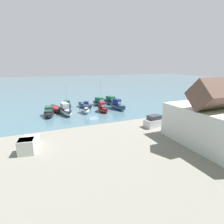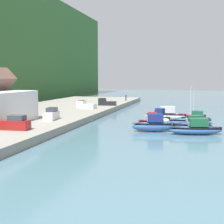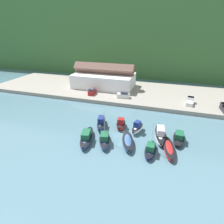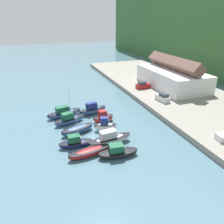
{
  "view_description": "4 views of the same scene",
  "coord_description": "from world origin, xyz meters",
  "px_view_note": "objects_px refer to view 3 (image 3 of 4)",
  "views": [
    {
      "loc": [
        13.56,
        45.77,
        12.11
      ],
      "look_at": [
        -0.67,
        11.89,
        2.2
      ],
      "focal_mm": 28.0,
      "sensor_mm": 36.0,
      "label": 1
    },
    {
      "loc": [
        -56.61,
        -4.07,
        8.84
      ],
      "look_at": [
        -1.01,
        10.74,
        2.41
      ],
      "focal_mm": 50.0,
      "sensor_mm": 36.0,
      "label": 2
    },
    {
      "loc": [
        7.62,
        -33.15,
        22.18
      ],
      "look_at": [
        -4.92,
        6.57,
        2.4
      ],
      "focal_mm": 28.0,
      "sensor_mm": 36.0,
      "label": 3
    },
    {
      "loc": [
        40.21,
        -9.76,
        21.53
      ],
      "look_at": [
        -2.67,
        5.86,
        1.47
      ],
      "focal_mm": 35.0,
      "sensor_mm": 36.0,
      "label": 4
    }
  ],
  "objects_px": {
    "moored_boat_0": "(101,123)",
    "moored_boat_8": "(150,150)",
    "moored_boat_2": "(137,128)",
    "moored_boat_4": "(179,138)",
    "moored_boat_3": "(160,134)",
    "moored_boat_7": "(128,142)",
    "moored_boat_6": "(105,139)",
    "parked_car_1": "(123,95)",
    "moored_boat_1": "(121,124)",
    "moored_boat_5": "(87,137)",
    "pickup_truck_1": "(190,101)",
    "moored_boat_9": "(169,149)",
    "parked_car_0": "(92,92)"
  },
  "relations": [
    {
      "from": "moored_boat_0",
      "to": "moored_boat_8",
      "type": "xyz_separation_m",
      "value": [
        12.84,
        -6.69,
        -0.26
      ]
    },
    {
      "from": "moored_boat_2",
      "to": "moored_boat_4",
      "type": "relative_size",
      "value": 0.69
    },
    {
      "from": "moored_boat_3",
      "to": "moored_boat_7",
      "type": "height_order",
      "value": "moored_boat_3"
    },
    {
      "from": "moored_boat_6",
      "to": "parked_car_1",
      "type": "relative_size",
      "value": 1.7
    },
    {
      "from": "moored_boat_6",
      "to": "moored_boat_0",
      "type": "bearing_deg",
      "value": 97.71
    },
    {
      "from": "moored_boat_6",
      "to": "moored_boat_7",
      "type": "relative_size",
      "value": 1.01
    },
    {
      "from": "moored_boat_1",
      "to": "moored_boat_8",
      "type": "xyz_separation_m",
      "value": [
        8.07,
        -7.8,
        -0.13
      ]
    },
    {
      "from": "moored_boat_0",
      "to": "moored_boat_6",
      "type": "relative_size",
      "value": 0.98
    },
    {
      "from": "moored_boat_5",
      "to": "parked_car_1",
      "type": "xyz_separation_m",
      "value": [
        1.84,
        25.3,
        1.22
      ]
    },
    {
      "from": "moored_boat_5",
      "to": "pickup_truck_1",
      "type": "height_order",
      "value": "pickup_truck_1"
    },
    {
      "from": "moored_boat_2",
      "to": "moored_boat_5",
      "type": "distance_m",
      "value": 12.01
    },
    {
      "from": "moored_boat_4",
      "to": "moored_boat_3",
      "type": "bearing_deg",
      "value": -174.42
    },
    {
      "from": "moored_boat_4",
      "to": "moored_boat_7",
      "type": "xyz_separation_m",
      "value": [
        -10.3,
        -4.62,
        -0.1
      ]
    },
    {
      "from": "moored_boat_3",
      "to": "moored_boat_5",
      "type": "distance_m",
      "value": 16.25
    },
    {
      "from": "moored_boat_6",
      "to": "pickup_truck_1",
      "type": "bearing_deg",
      "value": 35.3
    },
    {
      "from": "moored_boat_4",
      "to": "moored_boat_9",
      "type": "xyz_separation_m",
      "value": [
        -1.93,
        -4.35,
        -0.19
      ]
    },
    {
      "from": "moored_boat_0",
      "to": "moored_boat_8",
      "type": "relative_size",
      "value": 1.07
    },
    {
      "from": "moored_boat_6",
      "to": "moored_boat_8",
      "type": "relative_size",
      "value": 1.1
    },
    {
      "from": "moored_boat_5",
      "to": "moored_boat_7",
      "type": "distance_m",
      "value": 8.91
    },
    {
      "from": "parked_car_0",
      "to": "pickup_truck_1",
      "type": "height_order",
      "value": "parked_car_0"
    },
    {
      "from": "moored_boat_4",
      "to": "pickup_truck_1",
      "type": "bearing_deg",
      "value": 85.47
    },
    {
      "from": "moored_boat_9",
      "to": "parked_car_1",
      "type": "bearing_deg",
      "value": 113.93
    },
    {
      "from": "moored_boat_1",
      "to": "moored_boat_5",
      "type": "bearing_deg",
      "value": -131.89
    },
    {
      "from": "moored_boat_4",
      "to": "parked_car_1",
      "type": "distance_m",
      "value": 25.96
    },
    {
      "from": "moored_boat_9",
      "to": "pickup_truck_1",
      "type": "distance_m",
      "value": 25.51
    },
    {
      "from": "moored_boat_3",
      "to": "pickup_truck_1",
      "type": "bearing_deg",
      "value": 62.9
    },
    {
      "from": "moored_boat_2",
      "to": "moored_boat_8",
      "type": "relative_size",
      "value": 0.71
    },
    {
      "from": "moored_boat_8",
      "to": "parked_car_0",
      "type": "bearing_deg",
      "value": 136.17
    },
    {
      "from": "moored_boat_2",
      "to": "moored_boat_3",
      "type": "bearing_deg",
      "value": 7.61
    },
    {
      "from": "moored_boat_7",
      "to": "moored_boat_8",
      "type": "distance_m",
      "value": 5.08
    },
    {
      "from": "moored_boat_5",
      "to": "moored_boat_6",
      "type": "xyz_separation_m",
      "value": [
        3.96,
        0.44,
        -0.0
      ]
    },
    {
      "from": "moored_boat_9",
      "to": "pickup_truck_1",
      "type": "bearing_deg",
      "value": 68.23
    },
    {
      "from": "moored_boat_1",
      "to": "moored_boat_2",
      "type": "relative_size",
      "value": 1.0
    },
    {
      "from": "parked_car_1",
      "to": "moored_boat_3",
      "type": "bearing_deg",
      "value": -152.53
    },
    {
      "from": "parked_car_0",
      "to": "parked_car_1",
      "type": "height_order",
      "value": "same"
    },
    {
      "from": "moored_boat_3",
      "to": "moored_boat_2",
      "type": "bearing_deg",
      "value": 163.98
    },
    {
      "from": "moored_boat_8",
      "to": "parked_car_1",
      "type": "height_order",
      "value": "moored_boat_8"
    },
    {
      "from": "moored_boat_0",
      "to": "moored_boat_9",
      "type": "height_order",
      "value": "moored_boat_0"
    },
    {
      "from": "moored_boat_4",
      "to": "moored_boat_8",
      "type": "xyz_separation_m",
      "value": [
        -5.41,
        -5.98,
        0.0
      ]
    },
    {
      "from": "moored_boat_3",
      "to": "moored_boat_6",
      "type": "distance_m",
      "value": 12.45
    },
    {
      "from": "moored_boat_2",
      "to": "moored_boat_8",
      "type": "height_order",
      "value": "moored_boat_8"
    },
    {
      "from": "moored_boat_5",
      "to": "moored_boat_8",
      "type": "xyz_separation_m",
      "value": [
        13.7,
        -0.02,
        -0.1
      ]
    },
    {
      "from": "moored_boat_0",
      "to": "moored_boat_6",
      "type": "height_order",
      "value": "moored_boat_6"
    },
    {
      "from": "moored_boat_9",
      "to": "parked_car_0",
      "type": "height_order",
      "value": "parked_car_0"
    },
    {
      "from": "moored_boat_5",
      "to": "parked_car_1",
      "type": "bearing_deg",
      "value": 72.75
    },
    {
      "from": "pickup_truck_1",
      "to": "moored_boat_4",
      "type": "bearing_deg",
      "value": -91.79
    },
    {
      "from": "parked_car_1",
      "to": "moored_boat_2",
      "type": "bearing_deg",
      "value": -163.5
    },
    {
      "from": "moored_boat_4",
      "to": "moored_boat_8",
      "type": "height_order",
      "value": "moored_boat_8"
    },
    {
      "from": "moored_boat_1",
      "to": "moored_boat_2",
      "type": "distance_m",
      "value": 4.35
    },
    {
      "from": "moored_boat_4",
      "to": "parked_car_0",
      "type": "distance_m",
      "value": 34.77
    }
  ]
}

